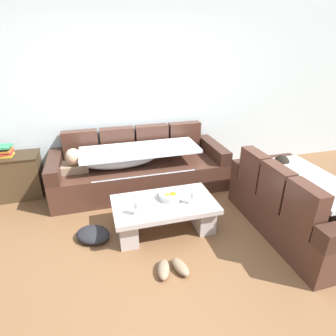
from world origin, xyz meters
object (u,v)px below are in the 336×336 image
object	(u,v)px
couch_along_wall	(137,168)
fruit_bowl	(171,196)
wine_glass_near_right	(193,195)
side_cabinet	(15,176)
pair_of_shoes	(172,268)
book_stack_on_cabinet	(5,151)
couch_near_window	(298,205)
open_magazine	(188,194)
coffee_table	(164,212)
wine_glass_near_left	(137,205)
crumpled_garment	(93,234)

from	to	relation	value
couch_along_wall	fruit_bowl	bearing A→B (deg)	-77.98
wine_glass_near_right	side_cabinet	xyz separation A→B (m)	(-2.17, 1.47, -0.17)
wine_glass_near_right	pair_of_shoes	size ratio (longest dim) A/B	0.47
book_stack_on_cabinet	pair_of_shoes	xyz separation A→B (m)	(1.80, -2.04, -0.67)
wine_glass_near_right	side_cabinet	world-z (taller)	side_cabinet
wine_glass_near_right	couch_near_window	bearing A→B (deg)	-14.00
couch_near_window	fruit_bowl	xyz separation A→B (m)	(-1.42, 0.48, 0.09)
couch_along_wall	open_magazine	world-z (taller)	couch_along_wall
fruit_bowl	pair_of_shoes	bearing A→B (deg)	-105.09
coffee_table	fruit_bowl	world-z (taller)	fruit_bowl
wine_glass_near_right	side_cabinet	distance (m)	2.63
side_cabinet	pair_of_shoes	world-z (taller)	side_cabinet
side_cabinet	wine_glass_near_left	bearing A→B (deg)	-44.91
couch_along_wall	crumpled_garment	distance (m)	1.32
coffee_table	wine_glass_near_left	size ratio (longest dim) A/B	7.23
open_magazine	pair_of_shoes	world-z (taller)	open_magazine
wine_glass_near_left	open_magazine	distance (m)	0.73
fruit_bowl	wine_glass_near_left	size ratio (longest dim) A/B	1.69
wine_glass_near_right	pair_of_shoes	world-z (taller)	wine_glass_near_right
fruit_bowl	book_stack_on_cabinet	xyz separation A→B (m)	(-2.00, 1.29, 0.30)
fruit_bowl	crumpled_garment	bearing A→B (deg)	-178.99
couch_along_wall	pair_of_shoes	world-z (taller)	couch_along_wall
open_magazine	book_stack_on_cabinet	xyz separation A→B (m)	(-2.23, 1.25, 0.33)
coffee_table	open_magazine	xyz separation A→B (m)	(0.33, 0.10, 0.15)
couch_near_window	fruit_bowl	bearing A→B (deg)	71.32
couch_along_wall	wine_glass_near_left	xyz separation A→B (m)	(-0.21, -1.29, 0.17)
couch_near_window	wine_glass_near_right	size ratio (longest dim) A/B	10.30
book_stack_on_cabinet	fruit_bowl	bearing A→B (deg)	-32.88
open_magazine	wine_glass_near_right	bearing A→B (deg)	-88.36
wine_glass_near_left	crumpled_garment	bearing A→B (deg)	157.39
side_cabinet	pair_of_shoes	bearing A→B (deg)	-49.23
side_cabinet	pair_of_shoes	size ratio (longest dim) A/B	2.03
open_magazine	crumpled_garment	world-z (taller)	open_magazine
pair_of_shoes	side_cabinet	bearing A→B (deg)	130.77
couch_near_window	wine_glass_near_left	size ratio (longest dim) A/B	10.30
fruit_bowl	wine_glass_near_right	bearing A→B (deg)	-40.02
wine_glass_near_left	pair_of_shoes	bearing A→B (deg)	-65.59
coffee_table	wine_glass_near_right	size ratio (longest dim) A/B	7.23
fruit_bowl	pair_of_shoes	world-z (taller)	fruit_bowl
fruit_bowl	open_magazine	bearing A→B (deg)	9.30
fruit_bowl	book_stack_on_cabinet	size ratio (longest dim) A/B	1.27
couch_along_wall	open_magazine	size ratio (longest dim) A/B	9.17
side_cabinet	book_stack_on_cabinet	size ratio (longest dim) A/B	3.25
couch_near_window	side_cabinet	xyz separation A→B (m)	(-3.38, 1.77, -0.01)
pair_of_shoes	crumpled_garment	bearing A→B (deg)	135.27
coffee_table	side_cabinet	world-z (taller)	side_cabinet
book_stack_on_cabinet	pair_of_shoes	bearing A→B (deg)	-48.60
open_magazine	book_stack_on_cabinet	world-z (taller)	book_stack_on_cabinet
crumpled_garment	open_magazine	bearing A→B (deg)	2.68
open_magazine	book_stack_on_cabinet	distance (m)	2.58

